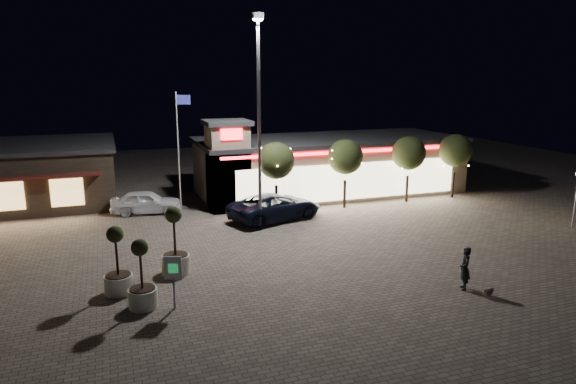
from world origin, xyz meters
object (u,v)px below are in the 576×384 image
object	(u,v)px
planter_left	(118,273)
planter_mid	(142,286)
valet_sign	(173,273)
pedestrian	(465,269)
pickup_truck	(275,207)
white_sedan	(146,202)

from	to	relation	value
planter_left	planter_mid	world-z (taller)	planter_left
planter_left	valet_sign	size ratio (longest dim) A/B	1.37
pedestrian	planter_mid	size ratio (longest dim) A/B	0.67
pedestrian	pickup_truck	bearing A→B (deg)	-137.39
pickup_truck	planter_left	world-z (taller)	planter_left
white_sedan	valet_sign	distance (m)	15.20
white_sedan	valet_sign	bearing A→B (deg)	-170.10
white_sedan	planter_mid	world-z (taller)	planter_mid
pickup_truck	planter_mid	distance (m)	13.63
pedestrian	planter_mid	xyz separation A→B (m)	(-13.18, 2.82, -0.07)
white_sedan	planter_mid	distance (m)	14.69
planter_left	white_sedan	bearing A→B (deg)	80.59
pickup_truck	valet_sign	distance (m)	13.36
valet_sign	planter_left	bearing A→B (deg)	131.90
planter_mid	pickup_truck	bearing A→B (deg)	49.19
white_sedan	planter_left	distance (m)	13.10
planter_left	valet_sign	xyz separation A→B (m)	(2.03, -2.26, 0.60)
pickup_truck	planter_mid	xyz separation A→B (m)	(-8.91, -10.32, 0.02)
planter_left	planter_mid	size ratio (longest dim) A/B	1.05
white_sedan	planter_mid	size ratio (longest dim) A/B	1.61
white_sedan	valet_sign	world-z (taller)	valet_sign
pickup_truck	white_sedan	bearing A→B (deg)	43.48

